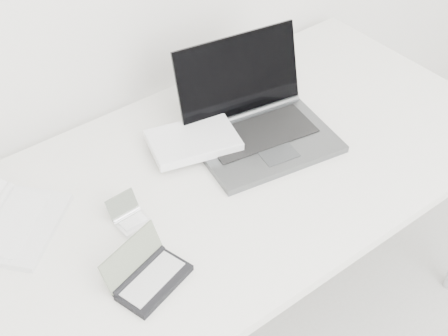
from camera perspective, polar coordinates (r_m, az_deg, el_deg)
desk at (r=1.65m, az=-0.03°, el=-1.55°), size 1.60×0.80×0.73m
laptop_large at (r=1.69m, az=1.67°, el=3.73°), size 0.51×0.38×0.24m
netbook_open_white at (r=1.56m, az=-19.58°, el=-4.49°), size 0.37×0.38×0.09m
pda_silver at (r=1.50m, az=-8.58°, el=-4.52°), size 0.08×0.09×0.06m
palmtop_charcoal at (r=1.38m, az=-6.97°, el=-9.74°), size 0.19×0.16×0.09m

